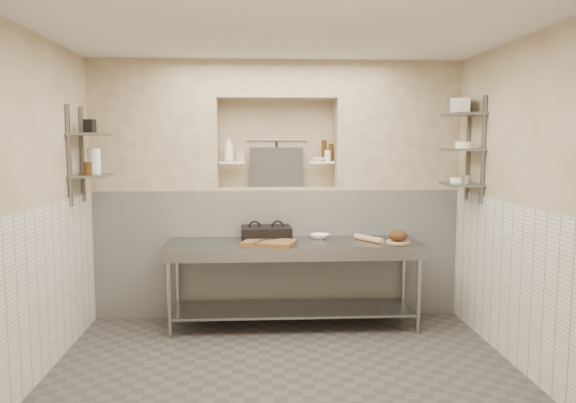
{
  "coord_description": "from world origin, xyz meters",
  "views": [
    {
      "loc": [
        -0.23,
        -4.51,
        1.93
      ],
      "look_at": [
        0.08,
        0.9,
        1.35
      ],
      "focal_mm": 35.0,
      "sensor_mm": 36.0,
      "label": 1
    }
  ],
  "objects": [
    {
      "name": "backwall_header",
      "position": [
        0.0,
        1.75,
        2.6
      ],
      "size": [
        1.3,
        0.4,
        0.4
      ],
      "primitive_type": "cube",
      "color": "#C5B498",
      "rests_on": "backwall_lower"
    },
    {
      "name": "ceiling",
      "position": [
        0.0,
        0.0,
        2.85
      ],
      "size": [
        4.0,
        3.9,
        0.1
      ],
      "primitive_type": "cube",
      "color": "silver",
      "rests_on": "ground"
    },
    {
      "name": "prep_table",
      "position": [
        0.15,
        1.18,
        0.64
      ],
      "size": [
        2.6,
        0.7,
        0.9
      ],
      "color": "gray",
      "rests_on": "floor"
    },
    {
      "name": "canister_right",
      "position": [
        1.84,
        0.91,
        1.56
      ],
      "size": [
        0.09,
        0.09,
        0.09
      ],
      "primitive_type": "cylinder",
      "color": "gray",
      "rests_on": "wall_shelf_right_lower"
    },
    {
      "name": "alcove_shelf_right",
      "position": [
        0.5,
        1.75,
        1.7
      ],
      "size": [
        0.28,
        0.16,
        0.02
      ],
      "primitive_type": "cube",
      "color": "white",
      "rests_on": "backwall_lower"
    },
    {
      "name": "panini_press",
      "position": [
        -0.13,
        1.32,
        0.97
      ],
      "size": [
        0.53,
        0.4,
        0.14
      ],
      "rotation": [
        0.0,
        0.0,
        0.05
      ],
      "color": "black",
      "rests_on": "prep_table"
    },
    {
      "name": "jug_left",
      "position": [
        -1.84,
        1.17,
        1.74
      ],
      "size": [
        0.12,
        0.12,
        0.25
      ],
      "primitive_type": "cylinder",
      "color": "white",
      "rests_on": "wall_shelf_left_lower"
    },
    {
      "name": "shelf_rail_right_a",
      "position": [
        1.98,
        1.25,
        1.85
      ],
      "size": [
        0.03,
        0.03,
        1.05
      ],
      "primitive_type": "cube",
      "color": "slate",
      "rests_on": "wall_right"
    },
    {
      "name": "floor",
      "position": [
        0.0,
        0.0,
        -0.05
      ],
      "size": [
        4.0,
        3.9,
        0.1
      ],
      "primitive_type": "cube",
      "color": "#494440",
      "rests_on": "ground"
    },
    {
      "name": "wainscot_left",
      "position": [
        -1.99,
        0.0,
        0.7
      ],
      "size": [
        0.02,
        3.9,
        1.4
      ],
      "primitive_type": "cube",
      "color": "white",
      "rests_on": "floor"
    },
    {
      "name": "wall_back",
      "position": [
        0.0,
        2.0,
        1.4
      ],
      "size": [
        4.0,
        0.1,
        2.8
      ],
      "primitive_type": "cube",
      "color": "#C5B498",
      "rests_on": "ground"
    },
    {
      "name": "basket_right",
      "position": [
        1.84,
        1.12,
        2.29
      ],
      "size": [
        0.27,
        0.29,
        0.15
      ],
      "primitive_type": "cube",
      "rotation": [
        0.0,
        0.0,
        -0.42
      ],
      "color": "gray",
      "rests_on": "wall_shelf_right_upper"
    },
    {
      "name": "splash_panel",
      "position": [
        0.0,
        1.85,
        1.64
      ],
      "size": [
        0.6,
        0.08,
        0.45
      ],
      "primitive_type": "cube",
      "rotation": [
        -0.14,
        0.0,
        0.0
      ],
      "color": "#383330",
      "rests_on": "alcove_sill"
    },
    {
      "name": "shelf_rail_right_b",
      "position": [
        1.98,
        0.85,
        1.85
      ],
      "size": [
        0.03,
        0.03,
        1.05
      ],
      "primitive_type": "cube",
      "color": "slate",
      "rests_on": "wall_right"
    },
    {
      "name": "wall_shelf_right_upper",
      "position": [
        1.84,
        1.05,
        2.2
      ],
      "size": [
        0.3,
        0.5,
        0.03
      ],
      "primitive_type": "cube",
      "color": "slate",
      "rests_on": "wall_right"
    },
    {
      "name": "jar_alcove",
      "position": [
        -0.4,
        1.74,
        1.77
      ],
      "size": [
        0.08,
        0.08,
        0.12
      ],
      "primitive_type": "cube",
      "color": "#C5B498",
      "rests_on": "alcove_shelf_left"
    },
    {
      "name": "backwall_lower",
      "position": [
        0.0,
        1.75,
        0.7
      ],
      "size": [
        4.0,
        0.4,
        1.4
      ],
      "primitive_type": "cube",
      "color": "white",
      "rests_on": "floor"
    },
    {
      "name": "condiment_a",
      "position": [
        0.61,
        1.78,
        1.81
      ],
      "size": [
        0.05,
        0.05,
        0.19
      ],
      "primitive_type": "cylinder",
      "color": "#3C220C",
      "rests_on": "alcove_shelf_right"
    },
    {
      "name": "cutting_board",
      "position": [
        -0.11,
        1.01,
        0.92
      ],
      "size": [
        0.58,
        0.48,
        0.04
      ],
      "primitive_type": "cube",
      "rotation": [
        0.0,
        0.0,
        -0.3
      ],
      "color": "brown",
      "rests_on": "prep_table"
    },
    {
      "name": "wall_left",
      "position": [
        -2.05,
        0.0,
        1.4
      ],
      "size": [
        0.1,
        3.9,
        2.8
      ],
      "primitive_type": "cube",
      "color": "#C5B498",
      "rests_on": "ground"
    },
    {
      "name": "alcove_shelf_left",
      "position": [
        -0.5,
        1.75,
        1.7
      ],
      "size": [
        0.28,
        0.16,
        0.02
      ],
      "primitive_type": "cube",
      "color": "white",
      "rests_on": "backwall_lower"
    },
    {
      "name": "box_left_upper",
      "position": [
        -1.84,
        1.06,
        2.08
      ],
      "size": [
        0.11,
        0.11,
        0.13
      ],
      "primitive_type": "cube",
      "rotation": [
        0.0,
        0.0,
        -0.17
      ],
      "color": "black",
      "rests_on": "wall_shelf_left_upper"
    },
    {
      "name": "condiment_c",
      "position": [
        0.57,
        1.74,
        1.77
      ],
      "size": [
        0.07,
        0.07,
        0.12
      ],
      "primitive_type": "cylinder",
      "color": "white",
      "rests_on": "alcove_shelf_right"
    },
    {
      "name": "bowl_alcove",
      "position": [
        0.46,
        1.74,
        1.73
      ],
      "size": [
        0.17,
        0.17,
        0.04
      ],
      "primitive_type": "imported",
      "rotation": [
        0.0,
        0.0,
        0.28
      ],
      "color": "white",
      "rests_on": "alcove_shelf_right"
    },
    {
      "name": "bowl_right_mid",
      "position": [
        1.84,
        0.98,
        1.9
      ],
      "size": [
        0.18,
        0.18,
        0.07
      ],
      "primitive_type": "cylinder",
      "color": "white",
      "rests_on": "wall_shelf_right_mid"
    },
    {
      "name": "shelf_rail_left_a",
      "position": [
        -1.98,
        1.25,
        1.8
      ],
      "size": [
        0.03,
        0.03,
        0.95
      ],
      "primitive_type": "cube",
      "color": "slate",
      "rests_on": "wall_left"
    },
    {
      "name": "tongs",
      "position": [
        -0.19,
        0.97,
        0.96
      ],
      "size": [
        0.14,
        0.22,
        0.02
      ],
      "primitive_type": "cylinder",
      "rotation": [
        1.57,
        0.0,
        -0.53
      ],
      "color": "gray",
      "rests_on": "cutting_board"
    },
    {
      "name": "backwall_pillar_left",
      "position": [
        -1.33,
        1.75,
        2.1
      ],
      "size": [
        1.35,
        0.4,
        1.4
      ],
      "primitive_type": "cube",
      "color": "#C5B498",
      "rests_on": "backwall_lower"
    },
    {
      "name": "wall_shelf_left_lower",
      "position": [
        -1.84,
        1.05,
        1.6
      ],
      "size": [
        0.3,
        0.5,
        0.02
      ],
      "primitive_type": "cube",
      "color": "slate",
      "rests_on": "wall_left"
    },
    {
      "name": "wall_front",
      "position": [
        0.0,
        -2.0,
        1.4
      ],
      "size": [
        4.0,
        0.1,
        2.8
      ],
      "primitive_type": "cube",
      "color": "#C5B498",
      "rests_on": "ground"
    },
    {
      "name": "mixing_bowl",
      "position": [
        0.44,
        1.38,
        0.92
      ],
      "size": [
        0.26,
        0.26,
        0.05
      ],
      "primitive_type": "imported",
      "rotation": [
        0.0,
        0.0,
        -0.4
      ],
      "color": "white",
      "rests_on": "prep_table"
    },
    {
      "name": "bread_loaf",
      "position": [
        1.22,
        1.1,
        0.97
      ],
      "size": [
        0.19,
        0.19,
        0.12
      ],
      "primitive_type": "ellipsoid",
      "color": "#4C2D19",
      "rests_on": "bread_board"
    },
    {
      "name": "wall_shelf_left_upper",
      "position": [
        -1.84,
        1.05,
        2.0
      ],
      "size": [
        0.3,
        0.5,
        0.03
      ],
      "primitive_type": "cube",
      "color": "slate",
      "rests_on": "wall_left"
    },
    {
      "name": "utensil_rail",
      "position": [
        0.0,
        1.92,
        1.95
      ],
      "size": [
        0.7,
        0.02,
        0.02
      ],
      "primitive_type": "cylinder",
      "rotation": [
        0.0,
        1.57,
        0.0
      ],
      "color": "gray",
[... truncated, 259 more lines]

